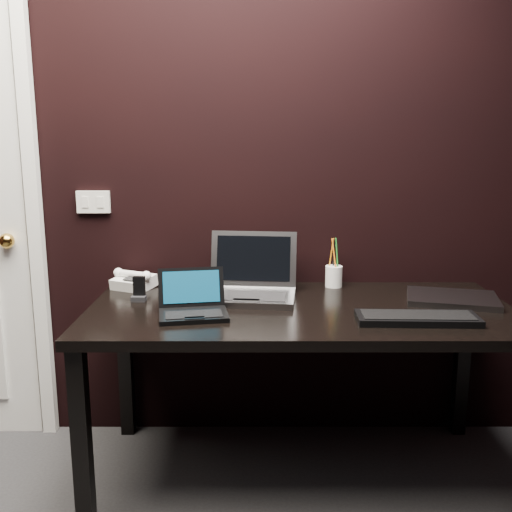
{
  "coord_description": "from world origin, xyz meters",
  "views": [
    {
      "loc": [
        0.12,
        -0.8,
        1.4
      ],
      "look_at": [
        0.12,
        1.35,
        0.96
      ],
      "focal_mm": 40.0,
      "sensor_mm": 36.0,
      "label": 1
    }
  ],
  "objects_px": {
    "silver_laptop": "(250,286)",
    "desk_phone": "(133,281)",
    "mobile_phone": "(139,292)",
    "desk": "(300,325)",
    "ext_keyboard": "(417,318)",
    "netbook": "(193,307)",
    "pen_cup": "(334,275)",
    "closed_laptop": "(452,299)"
  },
  "relations": [
    {
      "from": "closed_laptop",
      "to": "netbook",
      "type": "bearing_deg",
      "value": -169.99
    },
    {
      "from": "netbook",
      "to": "pen_cup",
      "type": "relative_size",
      "value": 1.29
    },
    {
      "from": "closed_laptop",
      "to": "silver_laptop",
      "type": "bearing_deg",
      "value": 175.5
    },
    {
      "from": "netbook",
      "to": "ext_keyboard",
      "type": "xyz_separation_m",
      "value": [
        0.83,
        -0.08,
        -0.02
      ]
    },
    {
      "from": "ext_keyboard",
      "to": "pen_cup",
      "type": "relative_size",
      "value": 1.99
    },
    {
      "from": "closed_laptop",
      "to": "mobile_phone",
      "type": "relative_size",
      "value": 4.07
    },
    {
      "from": "ext_keyboard",
      "to": "mobile_phone",
      "type": "bearing_deg",
      "value": 165.17
    },
    {
      "from": "desk",
      "to": "silver_laptop",
      "type": "xyz_separation_m",
      "value": [
        -0.2,
        0.14,
        0.13
      ]
    },
    {
      "from": "ext_keyboard",
      "to": "pen_cup",
      "type": "xyz_separation_m",
      "value": [
        -0.24,
        0.51,
        0.04
      ]
    },
    {
      "from": "desk",
      "to": "pen_cup",
      "type": "distance_m",
      "value": 0.39
    },
    {
      "from": "closed_laptop",
      "to": "pen_cup",
      "type": "distance_m",
      "value": 0.52
    },
    {
      "from": "silver_laptop",
      "to": "desk_phone",
      "type": "height_order",
      "value": "silver_laptop"
    },
    {
      "from": "closed_laptop",
      "to": "ext_keyboard",
      "type": "bearing_deg",
      "value": -129.31
    },
    {
      "from": "desk",
      "to": "ext_keyboard",
      "type": "relative_size",
      "value": 3.79
    },
    {
      "from": "silver_laptop",
      "to": "closed_laptop",
      "type": "bearing_deg",
      "value": -4.5
    },
    {
      "from": "desk_phone",
      "to": "mobile_phone",
      "type": "bearing_deg",
      "value": -71.6
    },
    {
      "from": "silver_laptop",
      "to": "desk_phone",
      "type": "xyz_separation_m",
      "value": [
        -0.53,
        0.14,
        -0.01
      ]
    },
    {
      "from": "netbook",
      "to": "desk_phone",
      "type": "height_order",
      "value": "netbook"
    },
    {
      "from": "silver_laptop",
      "to": "desk_phone",
      "type": "relative_size",
      "value": 1.98
    },
    {
      "from": "pen_cup",
      "to": "closed_laptop",
      "type": "bearing_deg",
      "value": -27.92
    },
    {
      "from": "silver_laptop",
      "to": "ext_keyboard",
      "type": "height_order",
      "value": "silver_laptop"
    },
    {
      "from": "netbook",
      "to": "mobile_phone",
      "type": "distance_m",
      "value": 0.32
    },
    {
      "from": "desk",
      "to": "ext_keyboard",
      "type": "height_order",
      "value": "ext_keyboard"
    },
    {
      "from": "netbook",
      "to": "silver_laptop",
      "type": "bearing_deg",
      "value": 49.25
    },
    {
      "from": "silver_laptop",
      "to": "pen_cup",
      "type": "distance_m",
      "value": 0.42
    },
    {
      "from": "netbook",
      "to": "closed_laptop",
      "type": "height_order",
      "value": "netbook"
    },
    {
      "from": "silver_laptop",
      "to": "mobile_phone",
      "type": "distance_m",
      "value": 0.47
    },
    {
      "from": "mobile_phone",
      "to": "netbook",
      "type": "bearing_deg",
      "value": -39.67
    },
    {
      "from": "pen_cup",
      "to": "netbook",
      "type": "bearing_deg",
      "value": -144.17
    },
    {
      "from": "desk",
      "to": "pen_cup",
      "type": "height_order",
      "value": "pen_cup"
    },
    {
      "from": "pen_cup",
      "to": "ext_keyboard",
      "type": "bearing_deg",
      "value": -64.9
    },
    {
      "from": "closed_laptop",
      "to": "mobile_phone",
      "type": "distance_m",
      "value": 1.3
    },
    {
      "from": "desk_phone",
      "to": "pen_cup",
      "type": "height_order",
      "value": "pen_cup"
    },
    {
      "from": "silver_laptop",
      "to": "ext_keyboard",
      "type": "distance_m",
      "value": 0.7
    },
    {
      "from": "silver_laptop",
      "to": "mobile_phone",
      "type": "height_order",
      "value": "silver_laptop"
    },
    {
      "from": "silver_laptop",
      "to": "ext_keyboard",
      "type": "relative_size",
      "value": 0.92
    },
    {
      "from": "ext_keyboard",
      "to": "closed_laptop",
      "type": "distance_m",
      "value": 0.35
    },
    {
      "from": "desk",
      "to": "mobile_phone",
      "type": "distance_m",
      "value": 0.68
    },
    {
      "from": "silver_laptop",
      "to": "mobile_phone",
      "type": "bearing_deg",
      "value": -174.08
    },
    {
      "from": "pen_cup",
      "to": "desk_phone",
      "type": "bearing_deg",
      "value": -177.89
    },
    {
      "from": "ext_keyboard",
      "to": "netbook",
      "type": "bearing_deg",
      "value": 174.37
    },
    {
      "from": "desk",
      "to": "ext_keyboard",
      "type": "distance_m",
      "value": 0.47
    }
  ]
}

